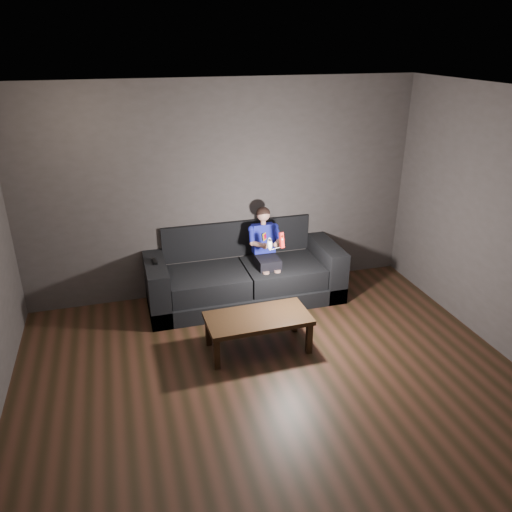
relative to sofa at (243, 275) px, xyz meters
name	(u,v)px	position (x,y,z in m)	size (l,w,h in m)	color
floor	(287,408)	(-0.16, -2.20, -0.31)	(5.00, 5.00, 0.00)	black
back_wall	(223,191)	(-0.16, 0.30, 1.04)	(5.00, 0.04, 2.70)	#3A3433
ceiling	(297,102)	(-0.16, -2.20, 2.39)	(5.00, 5.00, 0.02)	silver
sofa	(243,275)	(0.00, 0.00, 0.00)	(2.44, 1.05, 0.94)	black
child	(265,244)	(0.28, -0.08, 0.43)	(0.41, 0.51, 1.02)	black
wii_remote_red	(282,240)	(0.36, -0.47, 0.63)	(0.06, 0.08, 0.19)	red
nunchuk_white	(270,244)	(0.21, -0.47, 0.59)	(0.06, 0.10, 0.16)	white
wii_remote_black	(155,261)	(-1.10, -0.09, 0.37)	(0.05, 0.17, 0.03)	black
coffee_table	(258,321)	(-0.14, -1.20, 0.04)	(1.11, 0.58, 0.40)	black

